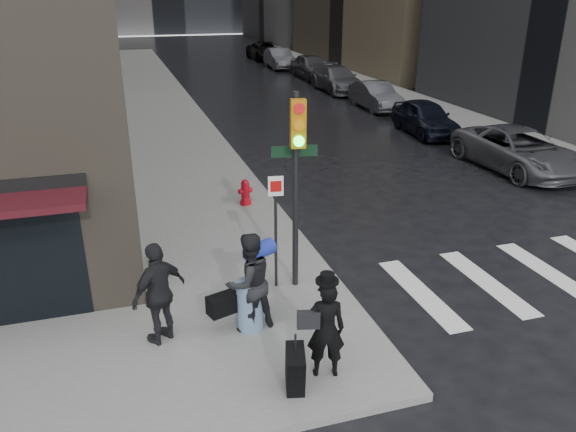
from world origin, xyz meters
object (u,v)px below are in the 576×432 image
(traffic_light, at_px, (295,167))
(parked_car_4, at_px, (311,66))
(parked_car_5, at_px, (279,58))
(man_greycoat, at_px, (159,293))
(parked_car_6, at_px, (266,51))
(parked_car_3, at_px, (337,79))
(parked_car_2, at_px, (376,96))
(parked_car_0, at_px, (518,150))
(fire_hydrant, at_px, (245,193))
(man_overcoat, at_px, (319,336))
(man_jeans, at_px, (248,282))
(parked_car_1, at_px, (425,117))

(traffic_light, relative_size, parked_car_4, 0.84)
(traffic_light, relative_size, parked_car_5, 0.87)
(man_greycoat, height_order, parked_car_6, man_greycoat)
(traffic_light, bearing_deg, parked_car_3, 74.12)
(parked_car_4, bearing_deg, parked_car_2, -92.52)
(parked_car_0, bearing_deg, parked_car_2, 89.23)
(fire_hydrant, bearing_deg, parked_car_2, 50.88)
(man_greycoat, bearing_deg, parked_car_6, -141.97)
(man_overcoat, bearing_deg, man_jeans, -52.95)
(parked_car_0, height_order, parked_car_3, parked_car_3)
(traffic_light, xyz_separation_m, parked_car_4, (10.24, 28.10, -1.92))
(man_jeans, height_order, parked_car_5, man_jeans)
(man_jeans, xyz_separation_m, parked_car_1, (10.83, 12.63, -0.36))
(parked_car_3, bearing_deg, fire_hydrant, -119.03)
(parked_car_0, distance_m, parked_car_2, 11.13)
(fire_hydrant, bearing_deg, parked_car_1, 34.27)
(parked_car_0, bearing_deg, man_overcoat, -141.54)
(parked_car_3, distance_m, parked_car_6, 16.69)
(man_jeans, bearing_deg, parked_car_5, -125.71)
(man_overcoat, bearing_deg, parked_car_2, -103.70)
(traffic_light, relative_size, parked_car_3, 0.78)
(parked_car_1, relative_size, parked_car_6, 0.78)
(parked_car_2, bearing_deg, traffic_light, -118.84)
(parked_car_1, height_order, parked_car_2, parked_car_1)
(parked_car_5, bearing_deg, parked_car_0, -86.59)
(parked_car_3, height_order, parked_car_4, parked_car_4)
(man_jeans, bearing_deg, traffic_light, -154.12)
(man_jeans, bearing_deg, man_overcoat, 94.58)
(parked_car_0, bearing_deg, parked_car_4, 88.05)
(parked_car_0, xyz_separation_m, parked_car_1, (-0.41, 5.56, 0.01))
(parked_car_0, xyz_separation_m, parked_car_6, (-0.03, 33.38, 0.04))
(man_jeans, bearing_deg, parked_car_3, -133.77)
(parked_car_0, height_order, parked_car_1, parked_car_1)
(man_jeans, relative_size, traffic_light, 0.47)
(man_jeans, distance_m, parked_car_5, 36.52)
(parked_car_3, bearing_deg, traffic_light, -113.64)
(parked_car_6, bearing_deg, man_overcoat, -104.49)
(man_jeans, bearing_deg, parked_car_4, -129.92)
(parked_car_0, relative_size, parked_car_1, 1.22)
(parked_car_0, distance_m, parked_car_3, 16.69)
(man_jeans, height_order, parked_car_2, man_jeans)
(parked_car_3, bearing_deg, man_overcoat, -112.19)
(parked_car_2, relative_size, parked_car_4, 0.88)
(traffic_light, height_order, parked_car_6, traffic_light)
(parked_car_1, relative_size, parked_car_5, 0.92)
(man_jeans, relative_size, fire_hydrant, 2.51)
(traffic_light, xyz_separation_m, parked_car_6, (9.97, 39.23, -1.98))
(parked_car_2, bearing_deg, man_greycoat, -123.61)
(traffic_light, distance_m, parked_car_3, 24.72)
(parked_car_1, distance_m, parked_car_4, 16.70)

